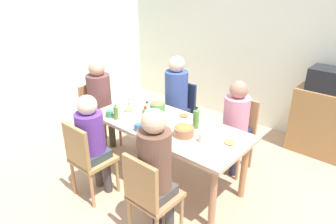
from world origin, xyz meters
TOP-DOWN VIEW (x-y plane):
  - ground_plane at (0.00, 0.00)m, footprint 6.14×6.14m
  - wall_back at (0.00, 2.13)m, footprint 5.35×0.12m
  - wall_left at (-2.62, 0.00)m, footprint 0.12×4.38m
  - dining_table at (0.00, 0.00)m, footprint 1.82×0.80m
  - chair_0 at (0.46, 0.78)m, footprint 0.40×0.40m
  - person_0 at (0.46, 0.69)m, footprint 0.30×0.30m
  - chair_1 at (0.46, -0.78)m, footprint 0.40×0.40m
  - person_1 at (0.46, -0.69)m, footprint 0.30×0.30m
  - chair_2 at (-0.46, 0.78)m, footprint 0.40×0.40m
  - person_2 at (-0.46, 0.69)m, footprint 0.31×0.31m
  - chair_3 at (-1.29, 0.00)m, footprint 0.40×0.40m
  - person_3 at (-1.20, 0.00)m, footprint 0.31×0.31m
  - chair_4 at (-0.46, -0.78)m, footprint 0.40×0.40m
  - person_4 at (-0.46, -0.69)m, footprint 0.30×0.30m
  - plate_0 at (0.02, 0.26)m, footprint 0.21×0.21m
  - plate_1 at (-0.58, -0.05)m, footprint 0.22×0.22m
  - plate_2 at (0.74, 0.06)m, footprint 0.21×0.21m
  - plate_3 at (-0.04, -0.14)m, footprint 0.21×0.21m
  - bowl_0 at (0.29, -0.09)m, footprint 0.21×0.21m
  - bowl_1 at (-0.34, 0.20)m, footprint 0.18×0.18m
  - cup_0 at (-0.01, -0.02)m, footprint 0.11×0.07m
  - cup_1 at (-0.64, -0.29)m, footprint 0.12×0.09m
  - cup_2 at (0.11, -0.32)m, footprint 0.12×0.09m
  - cup_3 at (-0.80, 0.30)m, footprint 0.11×0.08m
  - cup_4 at (-0.71, 0.12)m, footprint 0.12×0.09m
  - cup_5 at (0.51, -0.06)m, footprint 0.12×0.09m
  - cup_6 at (-0.15, -0.32)m, footprint 0.11×0.08m
  - bottle_0 at (-0.16, -0.19)m, footprint 0.07×0.07m
  - bottle_1 at (0.28, 0.13)m, footprint 0.07×0.07m
  - bottle_2 at (-0.30, -0.01)m, footprint 0.06×0.06m
  - bottle_3 at (-0.54, -0.28)m, footprint 0.05×0.05m
  - side_cabinet at (1.12, 1.83)m, footprint 0.70×0.44m
  - microwave at (1.12, 1.83)m, footprint 0.48×0.36m

SIDE VIEW (x-z plane):
  - ground_plane at x=0.00m, z-range 0.00..0.00m
  - side_cabinet at x=1.12m, z-range 0.00..0.90m
  - chair_0 at x=0.46m, z-range 0.06..0.96m
  - chair_1 at x=0.46m, z-range 0.06..0.96m
  - chair_2 at x=-0.46m, z-range 0.06..0.96m
  - chair_3 at x=-1.29m, z-range 0.06..0.96m
  - chair_4 at x=-0.46m, z-range 0.06..0.96m
  - dining_table at x=0.00m, z-range 0.28..1.02m
  - person_0 at x=0.46m, z-range 0.12..1.29m
  - person_4 at x=-0.46m, z-range 0.12..1.29m
  - plate_2 at x=0.74m, z-range 0.74..0.78m
  - plate_0 at x=0.02m, z-range 0.74..0.78m
  - plate_1 at x=-0.58m, z-range 0.74..0.78m
  - plate_3 at x=-0.04m, z-range 0.74..0.78m
  - person_3 at x=-1.20m, z-range 0.13..1.39m
  - person_1 at x=0.46m, z-range 0.12..1.42m
  - person_2 at x=-0.46m, z-range 0.13..1.43m
  - cup_6 at x=-0.15m, z-range 0.74..0.82m
  - cup_1 at x=-0.64m, z-range 0.74..0.82m
  - cup_2 at x=0.11m, z-range 0.74..0.83m
  - cup_0 at x=-0.01m, z-range 0.74..0.83m
  - cup_3 at x=-0.80m, z-range 0.74..0.83m
  - cup_4 at x=-0.71m, z-range 0.74..0.84m
  - cup_5 at x=0.51m, z-range 0.74..0.84m
  - bowl_0 at x=0.29m, z-range 0.74..0.85m
  - bowl_1 at x=-0.34m, z-range 0.74..0.85m
  - bottle_3 at x=-0.54m, z-range 0.74..0.93m
  - bottle_2 at x=-0.30m, z-range 0.74..0.93m
  - bottle_0 at x=-0.16m, z-range 0.74..0.97m
  - bottle_1 at x=0.28m, z-range 0.74..0.98m
  - microwave at x=1.12m, z-range 0.90..1.18m
  - wall_back at x=0.00m, z-range 0.00..2.60m
  - wall_left at x=-2.62m, z-range 0.00..2.60m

